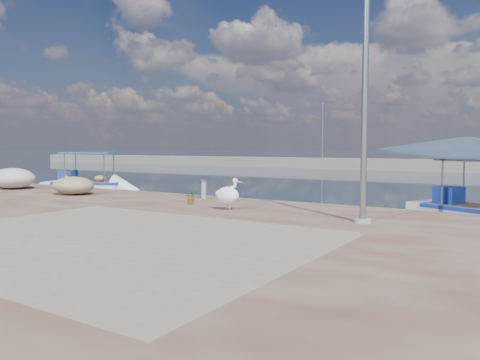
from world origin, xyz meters
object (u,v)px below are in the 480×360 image
pelican (228,195)px  lamp_post (365,93)px  boat_left (89,187)px  bollard_near (204,188)px

pelican → lamp_post: lamp_post is taller
pelican → lamp_post: (4.27, -0.13, 2.83)m
pelican → lamp_post: bearing=-1.8°
boat_left → bollard_near: size_ratio=7.55×
boat_left → pelican: size_ratio=5.38×
boat_left → bollard_near: boat_left is taller
pelican → bollard_near: bearing=139.5°
boat_left → lamp_post: lamp_post is taller
pelican → bollard_near: pelican is taller
lamp_post → bollard_near: size_ratio=9.69×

